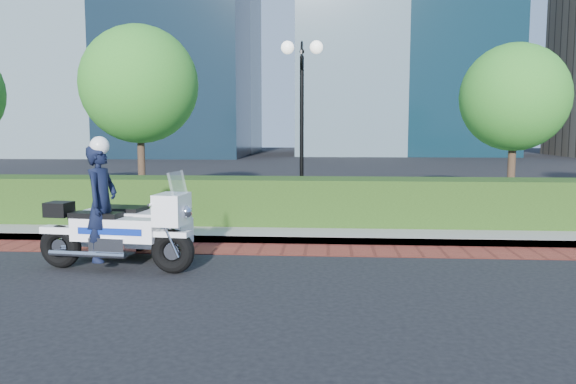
# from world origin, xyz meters

# --- Properties ---
(ground) EXTENTS (120.00, 120.00, 0.00)m
(ground) POSITION_xyz_m (0.00, 0.00, 0.00)
(ground) COLOR black
(ground) RESTS_ON ground
(brick_strip) EXTENTS (60.00, 1.00, 0.01)m
(brick_strip) POSITION_xyz_m (0.00, 1.50, 0.01)
(brick_strip) COLOR maroon
(brick_strip) RESTS_ON ground
(sidewalk) EXTENTS (60.00, 8.00, 0.15)m
(sidewalk) POSITION_xyz_m (0.00, 6.00, 0.07)
(sidewalk) COLOR gray
(sidewalk) RESTS_ON ground
(hedge_main) EXTENTS (18.00, 1.20, 1.00)m
(hedge_main) POSITION_xyz_m (0.00, 3.60, 0.65)
(hedge_main) COLOR black
(hedge_main) RESTS_ON sidewalk
(lamppost) EXTENTS (1.02, 0.70, 4.21)m
(lamppost) POSITION_xyz_m (1.00, 5.20, 2.96)
(lamppost) COLOR black
(lamppost) RESTS_ON sidewalk
(tree_b) EXTENTS (3.20, 3.20, 4.89)m
(tree_b) POSITION_xyz_m (-3.50, 6.50, 3.43)
(tree_b) COLOR #332319
(tree_b) RESTS_ON sidewalk
(tree_c) EXTENTS (2.80, 2.80, 4.30)m
(tree_c) POSITION_xyz_m (6.50, 6.50, 3.05)
(tree_c) COLOR #332319
(tree_c) RESTS_ON sidewalk
(police_motorcycle) EXTENTS (2.62, 1.98, 2.12)m
(police_motorcycle) POSITION_xyz_m (-1.75, 0.16, 0.73)
(police_motorcycle) COLOR black
(police_motorcycle) RESTS_ON ground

